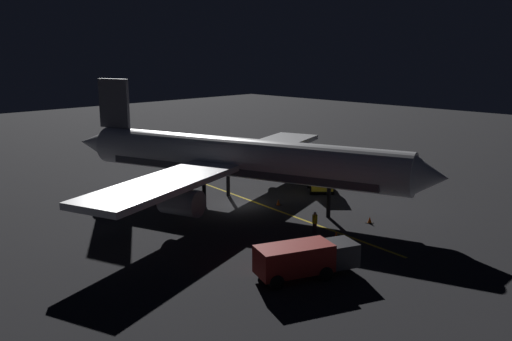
# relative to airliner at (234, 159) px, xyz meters

# --- Properties ---
(ground_plane) EXTENTS (180.00, 180.00, 0.20)m
(ground_plane) POSITION_rel_airliner_xyz_m (-0.19, 0.58, -4.28)
(ground_plane) COLOR #242427
(apron_guide_stripe) EXTENTS (4.08, 27.01, 0.01)m
(apron_guide_stripe) POSITION_rel_airliner_xyz_m (-1.13, 4.58, -4.17)
(apron_guide_stripe) COLOR gold
(apron_guide_stripe) RESTS_ON ground_plane
(airliner) EXTENTS (34.60, 36.26, 11.04)m
(airliner) POSITION_rel_airliner_xyz_m (0.00, 0.00, 0.00)
(airliner) COLOR white
(airliner) RESTS_ON ground_plane
(baggage_truck) EXTENTS (6.81, 4.38, 2.17)m
(baggage_truck) POSITION_rel_airliner_xyz_m (8.18, 15.12, -3.01)
(baggage_truck) COLOR maroon
(baggage_truck) RESTS_ON ground_plane
(catering_truck) EXTENTS (5.36, 5.35, 2.58)m
(catering_truck) POSITION_rel_airliner_xyz_m (-9.46, 2.39, -2.88)
(catering_truck) COLOR gold
(catering_truck) RESTS_ON ground_plane
(ground_crew_worker) EXTENTS (0.40, 0.40, 1.74)m
(ground_crew_worker) POSITION_rel_airliner_xyz_m (1.33, 10.47, -3.29)
(ground_crew_worker) COLOR black
(ground_crew_worker) RESTS_ON ground_plane
(traffic_cone_near_left) EXTENTS (0.50, 0.50, 0.55)m
(traffic_cone_near_left) POSITION_rel_airliner_xyz_m (1.00, 12.29, -3.93)
(traffic_cone_near_left) COLOR #EA590F
(traffic_cone_near_left) RESTS_ON ground_plane
(traffic_cone_near_right) EXTENTS (0.50, 0.50, 0.55)m
(traffic_cone_near_right) POSITION_rel_airliner_xyz_m (-3.87, 12.02, -3.93)
(traffic_cone_near_right) COLOR #EA590F
(traffic_cone_near_right) RESTS_ON ground_plane
(traffic_cone_under_wing) EXTENTS (0.50, 0.50, 0.55)m
(traffic_cone_under_wing) POSITION_rel_airliner_xyz_m (8.58, 11.53, -3.93)
(traffic_cone_under_wing) COLOR #EA590F
(traffic_cone_under_wing) RESTS_ON ground_plane
(traffic_cone_far) EXTENTS (0.50, 0.50, 0.55)m
(traffic_cone_far) POSITION_rel_airliner_xyz_m (-2.45, 3.19, -3.93)
(traffic_cone_far) COLOR #EA590F
(traffic_cone_far) RESTS_ON ground_plane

